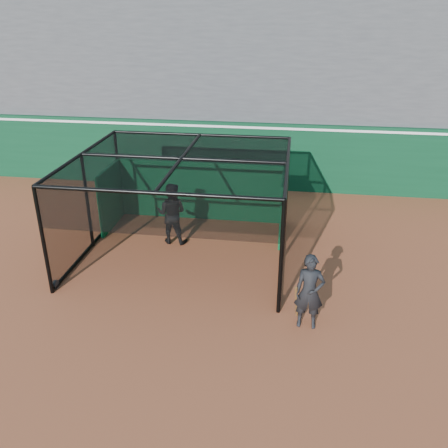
# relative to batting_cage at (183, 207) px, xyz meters

# --- Properties ---
(ground) EXTENTS (120.00, 120.00, 0.00)m
(ground) POSITION_rel_batting_cage_xyz_m (1.01, -2.99, -1.36)
(ground) COLOR brown
(ground) RESTS_ON ground
(outfield_wall) EXTENTS (50.00, 0.50, 2.50)m
(outfield_wall) POSITION_rel_batting_cage_xyz_m (1.01, 5.51, -0.08)
(outfield_wall) COLOR #0A3A20
(outfield_wall) RESTS_ON ground
(grandstand) EXTENTS (50.00, 7.85, 8.95)m
(grandstand) POSITION_rel_batting_cage_xyz_m (1.01, 9.29, 3.11)
(grandstand) COLOR #4C4C4F
(grandstand) RESTS_ON ground
(batting_cage) EXTENTS (5.54, 5.08, 2.73)m
(batting_cage) POSITION_rel_batting_cage_xyz_m (0.00, 0.00, 0.00)
(batting_cage) COLOR black
(batting_cage) RESTS_ON ground
(batter) EXTENTS (0.91, 0.73, 1.81)m
(batter) POSITION_rel_batting_cage_xyz_m (-0.50, 0.59, -0.46)
(batter) COLOR black
(batter) RESTS_ON ground
(on_deck_player) EXTENTS (0.64, 0.43, 1.70)m
(on_deck_player) POSITION_rel_batting_cage_xyz_m (3.35, -2.92, -0.52)
(on_deck_player) COLOR black
(on_deck_player) RESTS_ON ground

